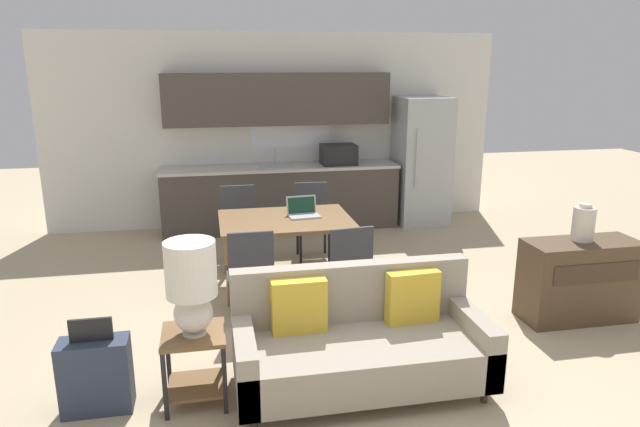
% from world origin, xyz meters
% --- Properties ---
extents(ground_plane, '(20.00, 20.00, 0.00)m').
position_xyz_m(ground_plane, '(0.00, 0.00, 0.00)').
color(ground_plane, tan).
extents(wall_back, '(6.40, 0.07, 2.70)m').
position_xyz_m(wall_back, '(0.00, 4.63, 1.35)').
color(wall_back, silver).
rests_on(wall_back, ground_plane).
extents(kitchen_counter, '(3.29, 0.65, 2.15)m').
position_xyz_m(kitchen_counter, '(0.02, 4.33, 0.84)').
color(kitchen_counter, '#4C443D').
rests_on(kitchen_counter, ground_plane).
extents(refrigerator, '(0.71, 0.73, 1.82)m').
position_xyz_m(refrigerator, '(2.05, 4.23, 0.91)').
color(refrigerator, '#B7BABC').
rests_on(refrigerator, ground_plane).
extents(dining_table, '(1.36, 0.99, 0.73)m').
position_xyz_m(dining_table, '(-0.22, 2.17, 0.67)').
color(dining_table, brown).
rests_on(dining_table, ground_plane).
extents(couch, '(1.81, 0.80, 0.85)m').
position_xyz_m(couch, '(0.03, 0.16, 0.33)').
color(couch, '#3D2D1E').
rests_on(couch, ground_plane).
extents(side_table, '(0.43, 0.43, 0.52)m').
position_xyz_m(side_table, '(-1.14, 0.17, 0.35)').
color(side_table, brown).
rests_on(side_table, ground_plane).
extents(table_lamp, '(0.34, 0.34, 0.66)m').
position_xyz_m(table_lamp, '(-1.13, 0.15, 0.89)').
color(table_lamp, silver).
rests_on(table_lamp, side_table).
extents(credenza, '(1.04, 0.44, 0.74)m').
position_xyz_m(credenza, '(2.30, 0.84, 0.37)').
color(credenza, brown).
rests_on(credenza, ground_plane).
extents(vase, '(0.20, 0.20, 0.34)m').
position_xyz_m(vase, '(2.30, 0.88, 0.90)').
color(vase, beige).
rests_on(vase, credenza).
extents(dining_chair_far_right, '(0.44, 0.44, 0.89)m').
position_xyz_m(dining_chair_far_right, '(0.21, 3.01, 0.50)').
color(dining_chair_far_right, '#38383D').
rests_on(dining_chair_far_right, ground_plane).
extents(dining_chair_far_left, '(0.42, 0.42, 0.89)m').
position_xyz_m(dining_chair_far_left, '(-0.66, 3.01, 0.50)').
color(dining_chair_far_left, '#38383D').
rests_on(dining_chair_far_left, ground_plane).
extents(dining_chair_near_right, '(0.46, 0.46, 0.89)m').
position_xyz_m(dining_chair_near_right, '(0.22, 1.29, 0.50)').
color(dining_chair_near_right, '#38383D').
rests_on(dining_chair_near_right, ground_plane).
extents(dining_chair_near_left, '(0.42, 0.42, 0.89)m').
position_xyz_m(dining_chair_near_left, '(-0.66, 1.34, 0.50)').
color(dining_chair_near_left, '#38383D').
rests_on(dining_chair_near_left, ground_plane).
extents(laptop, '(0.34, 0.28, 0.20)m').
position_xyz_m(laptop, '(-0.03, 2.25, 0.78)').
color(laptop, '#B7BABC').
rests_on(laptop, dining_table).
extents(suitcase, '(0.46, 0.22, 0.68)m').
position_xyz_m(suitcase, '(-1.80, 0.18, 0.27)').
color(suitcase, '#2D384C').
rests_on(suitcase, ground_plane).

